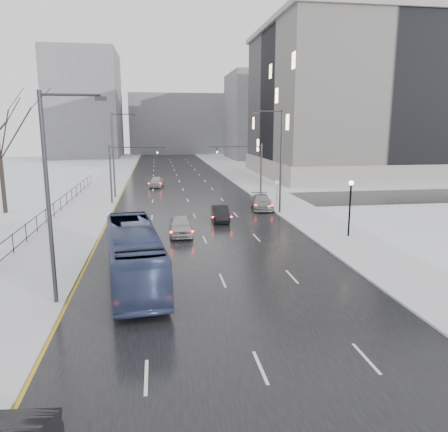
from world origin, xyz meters
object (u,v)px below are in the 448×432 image
mast_signal_left (120,167)px  no_uturn_sign (277,185)px  tree_park_e (6,214)px  streetlight_l_near (52,189)px  sedan_center_near (181,225)px  sedan_right_near (220,213)px  sedan_center_far (157,181)px  sedan_right_far (262,202)px  lamppost_r_mid (350,200)px  mast_signal_right (252,165)px  bus (134,254)px  streetlight_l_far (115,151)px  streetlight_r_mid (279,156)px

mast_signal_left → no_uturn_sign: 17.10m
tree_park_e → streetlight_l_near: size_ratio=1.35×
sedan_center_near → sedan_right_near: sedan_center_near is taller
sedan_center_far → sedan_right_far: bearing=-53.4°
lamppost_r_mid → sedan_center_far: size_ratio=0.99×
mast_signal_right → bus: bearing=-115.5°
streetlight_l_far → mast_signal_left: streetlight_l_far is taller
streetlight_l_near → no_uturn_sign: size_ratio=3.70×
sedan_center_near → sedan_center_far: sedan_center_near is taller
bus → sedan_center_near: bearing=66.4°
tree_park_e → streetlight_l_near: streetlight_l_near is taller
sedan_right_near → sedan_right_far: sedan_right_far is taller
mast_signal_right → streetlight_r_mid: bearing=-84.0°
sedan_right_near → sedan_center_far: sedan_center_far is taller
no_uturn_sign → sedan_center_near: bearing=-134.3°
sedan_right_far → mast_signal_right: bearing=96.0°
sedan_center_near → sedan_center_far: (-1.80, 28.47, -0.02)m
streetlight_r_mid → bus: (-12.97, -17.39, -4.03)m
sedan_right_far → bus: bearing=-113.7°
streetlight_l_far → bus: (3.37, -29.39, -4.03)m
no_uturn_sign → sedan_center_far: 21.51m
streetlight_l_near → sedan_center_far: streetlight_l_near is taller
streetlight_r_mid → bus: bearing=-126.7°
mast_signal_right → sedan_center_far: bearing=129.1°
streetlight_l_near → sedan_right_near: size_ratio=2.41×
sedan_right_near → streetlight_l_far: bearing=128.5°
streetlight_l_far → sedan_center_near: size_ratio=2.24×
streetlight_l_far → sedan_right_near: (10.28, -14.57, -4.89)m
lamppost_r_mid → mast_signal_left: 25.71m
lamppost_r_mid → mast_signal_left: size_ratio=0.66×
lamppost_r_mid → mast_signal_left: (-18.33, 18.00, 1.16)m
streetlight_r_mid → sedan_center_far: size_ratio=2.30×
streetlight_r_mid → sedan_right_far: bearing=110.6°
lamppost_r_mid → no_uturn_sign: size_ratio=1.59×
streetlight_l_far → sedan_center_far: (4.67, 9.30, -4.84)m
streetlight_l_far → streetlight_l_near: bearing=-90.0°
tree_park_e → mast_signal_left: tree_park_e is taller
sedan_right_near → sedan_center_far: (-5.62, 23.87, 0.06)m
streetlight_l_near → sedan_center_near: 15.15m
bus → streetlight_l_far: bearing=89.8°
tree_park_e → streetlight_l_near: 26.61m
sedan_right_far → streetlight_r_mid: bearing=-62.2°
tree_park_e → sedan_center_near: tree_park_e is taller
streetlight_r_mid → sedan_right_far: (-0.97, 2.58, -4.85)m
streetlight_l_far → sedan_center_far: streetlight_l_far is taller
tree_park_e → mast_signal_left: 12.29m
mast_signal_right → streetlight_l_near: bearing=-119.0°
streetlight_l_far → sedan_center_near: streetlight_l_far is taller
streetlight_r_mid → mast_signal_left: 17.50m
mast_signal_right → sedan_right_far: bearing=-91.3°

